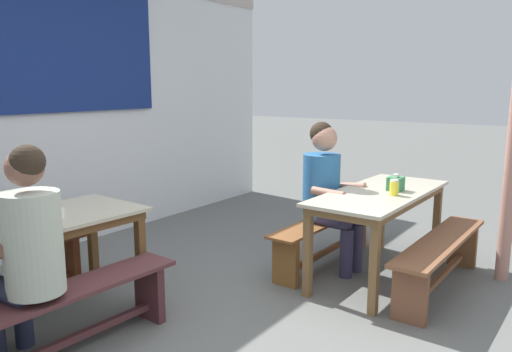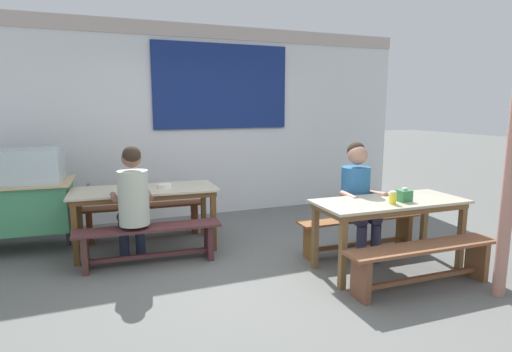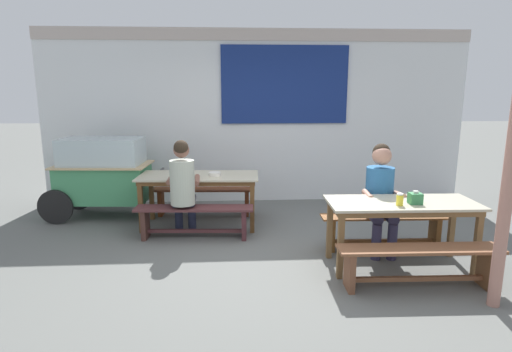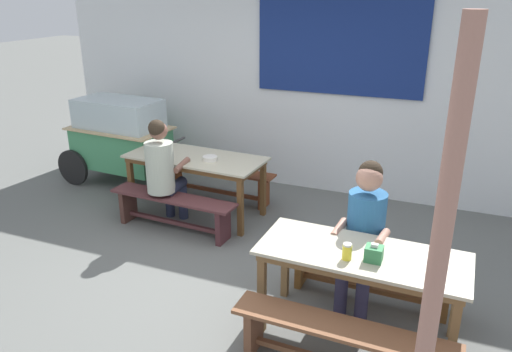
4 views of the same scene
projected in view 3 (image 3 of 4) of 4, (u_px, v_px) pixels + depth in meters
The scene contains 15 objects.
ground_plane at pixel (271, 258), 4.89m from camera, with size 40.00×40.00×0.00m, color slate.
backdrop_wall at pixel (258, 113), 7.15m from camera, with size 7.19×0.23×2.90m.
dining_table_far at pixel (199, 180), 5.91m from camera, with size 1.71×0.82×0.74m.
dining_table_near at pixel (402, 209), 4.52m from camera, with size 1.61×0.70×0.74m.
bench_far_back at pixel (204, 197), 6.49m from camera, with size 1.59×0.36×0.42m.
bench_far_front at pixel (194, 217), 5.48m from camera, with size 1.55×0.38×0.42m.
bench_near_back at pixel (383, 228), 5.11m from camera, with size 1.53×0.30×0.42m.
bench_near_front at pixel (419, 260), 4.09m from camera, with size 1.60×0.32×0.42m.
food_cart at pixel (102, 172), 6.33m from camera, with size 1.74×0.89×1.21m.
person_left_back_turned at pixel (183, 183), 5.44m from camera, with size 0.44×0.53×1.30m.
person_right_near_table at pixel (381, 191), 4.96m from camera, with size 0.46×0.54×1.31m.
tissue_box at pixel (415, 198), 4.41m from camera, with size 0.13×0.12×0.14m.
condiment_jar at pixel (400, 200), 4.35m from camera, with size 0.07×0.07×0.13m.
soup_bowl at pixel (215, 174), 5.84m from camera, with size 0.17×0.17×0.05m, color silver.
wooden_support_post at pixel (510, 168), 3.56m from camera, with size 0.11×0.11×2.55m, color #AD7869.
Camera 3 is at (-0.44, -4.57, 1.94)m, focal length 29.41 mm.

